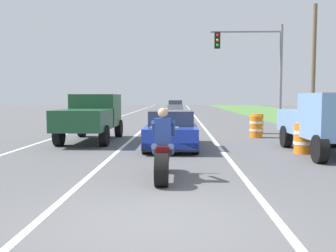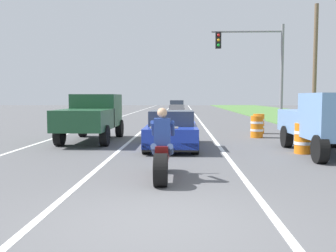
{
  "view_description": "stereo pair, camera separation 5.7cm",
  "coord_description": "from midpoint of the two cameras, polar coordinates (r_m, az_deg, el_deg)",
  "views": [
    {
      "loc": [
        0.32,
        -5.48,
        1.85
      ],
      "look_at": [
        -0.03,
        5.54,
        1.0
      ],
      "focal_mm": 39.86,
      "sensor_mm": 36.0,
      "label": 1
    },
    {
      "loc": [
        0.38,
        -5.48,
        1.85
      ],
      "look_at": [
        -0.03,
        5.54,
        1.0
      ],
      "focal_mm": 39.86,
      "sensor_mm": 36.0,
      "label": 2
    }
  ],
  "objects": [
    {
      "name": "traffic_light_mast_near",
      "position": [
        22.33,
        14.0,
        9.72
      ],
      "size": [
        4.14,
        0.34,
        6.0
      ],
      "color": "gray",
      "rests_on": "ground"
    },
    {
      "name": "pickup_truck_right_shoulder_light_blue",
      "position": [
        13.17,
        23.41,
        0.81
      ],
      "size": [
        2.02,
        4.8,
        1.98
      ],
      "color": "#6B93C6",
      "rests_on": "ground"
    },
    {
      "name": "ground_plane",
      "position": [
        5.8,
        -1.53,
        -14.22
      ],
      "size": [
        160.0,
        160.0,
        0.0
      ],
      "primitive_type": "plane",
      "color": "#565659"
    },
    {
      "name": "utility_pole_roadside",
      "position": [
        24.37,
        21.61,
        8.47
      ],
      "size": [
        0.24,
        0.24,
        7.4
      ],
      "primitive_type": "cylinder",
      "color": "brown",
      "rests_on": "ground"
    },
    {
      "name": "sports_car_blue",
      "position": [
        13.63,
        0.7,
        -0.72
      ],
      "size": [
        1.84,
        4.3,
        1.37
      ],
      "color": "#1E38B2",
      "rests_on": "ground"
    },
    {
      "name": "lane_stripe_left_solid",
      "position": [
        26.19,
        -10.58,
        0.3
      ],
      "size": [
        0.14,
        120.0,
        0.01
      ],
      "primitive_type": "cube",
      "color": "white",
      "rests_on": "ground"
    },
    {
      "name": "distant_car_far_ahead",
      "position": [
        44.02,
        1.4,
        3.02
      ],
      "size": [
        1.8,
        4.0,
        1.5
      ],
      "color": "#99999E",
      "rests_on": "ground"
    },
    {
      "name": "pickup_truck_left_lane_dark_green",
      "position": [
        16.02,
        -11.45,
        1.67
      ],
      "size": [
        2.02,
        4.8,
        1.98
      ],
      "color": "#1E4C2D",
      "rests_on": "ground"
    },
    {
      "name": "construction_barrel_far",
      "position": [
        19.57,
        13.77,
        0.35
      ],
      "size": [
        0.58,
        0.58,
        1.0
      ],
      "color": "orange",
      "rests_on": "ground"
    },
    {
      "name": "construction_barrel_mid",
      "position": [
        17.57,
        13.52,
        -0.1
      ],
      "size": [
        0.58,
        0.58,
        1.0
      ],
      "color": "orange",
      "rests_on": "ground"
    },
    {
      "name": "motorcycle_with_rider",
      "position": [
        8.32,
        -0.7,
        -4.28
      ],
      "size": [
        0.7,
        2.21,
        1.62
      ],
      "color": "black",
      "rests_on": "ground"
    },
    {
      "name": "lane_stripe_right_solid",
      "position": [
        25.59,
        5.35,
        0.26
      ],
      "size": [
        0.14,
        120.0,
        0.01
      ],
      "primitive_type": "cube",
      "color": "white",
      "rests_on": "ground"
    },
    {
      "name": "construction_barrel_nearest",
      "position": [
        13.05,
        20.09,
        -1.78
      ],
      "size": [
        0.58,
        0.58,
        1.0
      ],
      "color": "orange",
      "rests_on": "ground"
    },
    {
      "name": "lane_stripe_centre_dashed",
      "position": [
        25.64,
        -2.71,
        0.29
      ],
      "size": [
        0.14,
        120.0,
        0.01
      ],
      "primitive_type": "cube",
      "color": "white",
      "rests_on": "ground"
    }
  ]
}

